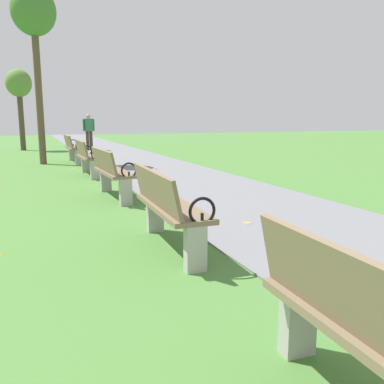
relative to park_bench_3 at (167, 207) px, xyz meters
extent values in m
cube|color=slate|center=(1.99, 11.71, -0.48)|extent=(2.98, 44.00, 0.02)
cube|color=#7A664C|center=(-0.14, -2.98, 0.21)|extent=(0.19, 1.60, 0.40)
cube|color=#A8A59E|center=(0.08, -2.25, -0.26)|extent=(0.20, 0.13, 0.45)
torus|color=black|center=(0.15, -2.23, 0.10)|extent=(0.27, 0.04, 0.27)
cylinder|color=black|center=(0.15, -2.23, 0.02)|extent=(0.03, 0.03, 0.12)
cube|color=#7A664C|center=(0.05, 0.00, -0.01)|extent=(0.50, 1.61, 0.05)
cube|color=#7A664C|center=(-0.14, 0.00, 0.21)|extent=(0.18, 1.60, 0.40)
cube|color=#A8A59E|center=(0.03, -0.74, -0.26)|extent=(0.20, 0.13, 0.45)
cube|color=#A8A59E|center=(0.08, 0.74, -0.26)|extent=(0.20, 0.13, 0.45)
torus|color=black|center=(0.09, -0.76, 0.10)|extent=(0.27, 0.04, 0.27)
cylinder|color=black|center=(0.09, -0.76, 0.02)|extent=(0.03, 0.03, 0.12)
torus|color=black|center=(0.14, 0.76, 0.10)|extent=(0.27, 0.04, 0.27)
cylinder|color=black|center=(0.14, 0.76, 0.02)|extent=(0.03, 0.03, 0.12)
cube|color=#7A664C|center=(0.05, 3.18, -0.01)|extent=(0.51, 1.62, 0.05)
cube|color=#7A664C|center=(-0.14, 3.17, 0.21)|extent=(0.19, 1.60, 0.40)
cube|color=#A8A59E|center=(0.09, 2.44, -0.26)|extent=(0.21, 0.13, 0.45)
cube|color=#A8A59E|center=(0.02, 3.92, -0.26)|extent=(0.21, 0.13, 0.45)
torus|color=black|center=(0.15, 2.43, 0.10)|extent=(0.27, 0.04, 0.27)
cylinder|color=black|center=(0.15, 2.43, 0.02)|extent=(0.03, 0.03, 0.12)
torus|color=black|center=(0.08, 3.94, 0.10)|extent=(0.27, 0.04, 0.27)
cylinder|color=black|center=(0.08, 3.94, 0.02)|extent=(0.03, 0.03, 0.12)
cube|color=#7A664C|center=(0.05, 6.34, -0.01)|extent=(0.46, 1.61, 0.05)
cube|color=#7A664C|center=(-0.14, 6.33, 0.21)|extent=(0.14, 1.60, 0.40)
cube|color=#A8A59E|center=(0.06, 5.60, -0.26)|extent=(0.20, 0.12, 0.45)
cube|color=#A8A59E|center=(0.04, 7.08, -0.26)|extent=(0.20, 0.12, 0.45)
torus|color=black|center=(0.12, 5.58, 0.10)|extent=(0.27, 0.03, 0.27)
cylinder|color=black|center=(0.12, 5.58, 0.02)|extent=(0.03, 0.03, 0.12)
torus|color=black|center=(0.10, 7.10, 0.10)|extent=(0.27, 0.03, 0.27)
cylinder|color=black|center=(0.10, 7.10, 0.02)|extent=(0.03, 0.03, 0.12)
cube|color=#7A664C|center=(0.05, 9.74, -0.01)|extent=(0.48, 1.61, 0.05)
cube|color=#7A664C|center=(-0.14, 9.74, 0.21)|extent=(0.16, 1.60, 0.40)
cube|color=#A8A59E|center=(0.07, 9.00, -0.26)|extent=(0.20, 0.13, 0.45)
cube|color=#A8A59E|center=(0.03, 10.48, -0.26)|extent=(0.20, 0.13, 0.45)
torus|color=black|center=(0.13, 8.98, 0.10)|extent=(0.27, 0.04, 0.27)
cylinder|color=black|center=(0.13, 8.98, 0.02)|extent=(0.03, 0.03, 0.12)
torus|color=black|center=(0.09, 10.50, 0.10)|extent=(0.27, 0.04, 0.27)
cylinder|color=black|center=(0.09, 10.50, 0.02)|extent=(0.03, 0.03, 0.12)
cylinder|color=brown|center=(-0.95, 9.61, 1.59)|extent=(0.21, 0.21, 4.16)
ellipsoid|color=#477A33|center=(-0.95, 9.61, 4.13)|extent=(1.32, 1.32, 1.45)
cylinder|color=#4C3D2D|center=(-1.57, 15.99, 0.82)|extent=(0.24, 0.24, 2.60)
ellipsoid|color=#5B8438|center=(-1.57, 15.99, 2.51)|extent=(1.11, 1.11, 1.23)
cylinder|color=#3D3328|center=(1.30, 14.64, -0.04)|extent=(0.14, 0.14, 0.85)
cylinder|color=#3D3328|center=(1.14, 14.62, -0.04)|extent=(0.14, 0.14, 0.85)
cube|color=#33724C|center=(1.22, 14.63, 0.66)|extent=(0.36, 0.25, 0.56)
sphere|color=tan|center=(1.22, 14.63, 1.05)|extent=(0.20, 0.20, 0.20)
cylinder|color=#33724C|center=(1.44, 14.65, 0.66)|extent=(0.09, 0.09, 0.52)
cylinder|color=#33724C|center=(1.00, 14.61, 0.66)|extent=(0.09, 0.09, 0.52)
cylinder|color=gold|center=(1.35, 0.58, -0.46)|extent=(0.15, 0.15, 0.00)
cylinder|color=#BC842D|center=(0.23, 7.77, -0.48)|extent=(0.09, 0.09, 0.00)
cylinder|color=#93511E|center=(1.98, 6.90, -0.46)|extent=(0.14, 0.14, 0.00)
cylinder|color=#93511E|center=(-1.98, 5.40, -0.48)|extent=(0.11, 0.11, 0.00)
cylinder|color=brown|center=(0.10, 11.46, -0.48)|extent=(0.11, 0.11, 0.00)
cylinder|color=#BC842D|center=(-0.21, 7.99, -0.48)|extent=(0.12, 0.12, 0.00)
cylinder|color=#AD6B23|center=(-1.74, 0.47, -0.48)|extent=(0.07, 0.07, 0.00)
camera|label=1|loc=(-1.38, -4.13, 0.96)|focal=37.87mm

